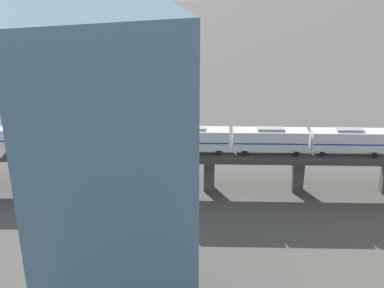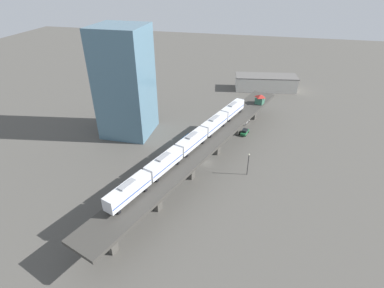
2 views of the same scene
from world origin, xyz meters
name	(u,v)px [view 2 (image 2 of 2)]	position (x,y,z in m)	size (l,w,h in m)	color
ground_plane	(206,163)	(0.00, 0.00, 0.00)	(400.00, 400.00, 0.00)	#4C4944
elevated_viaduct	(206,145)	(-0.06, -0.16, 6.46)	(38.54, 89.55, 7.52)	#393733
subway_train	(192,141)	(-3.20, -4.85, 10.06)	(23.41, 59.78, 4.45)	silver
signal_hut	(260,99)	(13.76, 31.79, 9.32)	(4.11, 4.11, 3.40)	#33604C
street_car_silver	(245,121)	(9.32, 29.72, 0.94)	(3.21, 4.75, 1.89)	#B7BABF
street_car_green	(245,132)	(9.89, 20.82, 0.94)	(2.87, 4.71, 1.89)	#1E6638
delivery_truck	(189,140)	(-7.69, 9.45, 1.76)	(4.32, 7.54, 3.20)	#333338
street_lamp	(248,162)	(12.44, -3.05, 4.11)	(0.44, 0.44, 6.94)	black
warehouse_building	(266,83)	(15.74, 68.24, 3.41)	(29.76, 14.33, 6.80)	beige
office_tower	(125,83)	(-30.29, 13.82, 18.00)	(16.00, 16.00, 36.00)	slate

